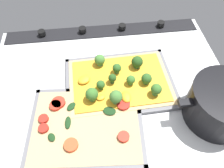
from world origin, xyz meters
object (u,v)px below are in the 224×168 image
at_px(broccoli_pizza, 119,81).
at_px(veggie_pizza_back, 85,124).
at_px(cooking_pot, 221,105).
at_px(baking_tray_back, 86,126).
at_px(baking_tray_front, 120,83).

height_order(broccoli_pizza, veggie_pizza_back, broccoli_pizza).
bearing_deg(veggie_pizza_back, cooking_pot, 178.71).
bearing_deg(broccoli_pizza, baking_tray_back, 50.04).
bearing_deg(baking_tray_front, cooking_pot, 150.75).
bearing_deg(veggie_pizza_back, broccoli_pizza, -131.35).
relative_size(baking_tray_front, broccoli_pizza, 1.08).
relative_size(broccoli_pizza, baking_tray_back, 0.97).
bearing_deg(cooking_pot, baking_tray_front, -29.25).
bearing_deg(baking_tray_back, baking_tray_front, -129.45).
xyz_separation_m(broccoli_pizza, veggie_pizza_back, (0.12, 0.13, -0.01)).
relative_size(broccoli_pizza, veggie_pizza_back, 1.05).
bearing_deg(baking_tray_front, baking_tray_back, 50.55).
bearing_deg(cooking_pot, veggie_pizza_back, -1.29).
relative_size(veggie_pizza_back, cooking_pot, 1.22).
xyz_separation_m(baking_tray_front, broccoli_pizza, (0.00, 0.00, 0.02)).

